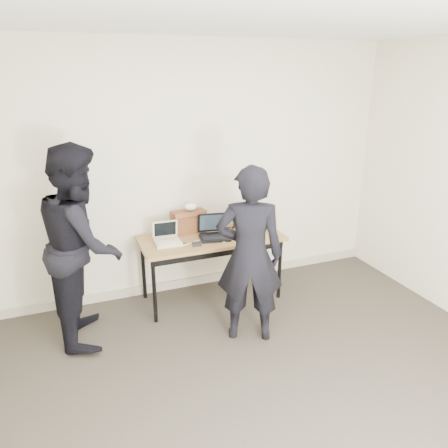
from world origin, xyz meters
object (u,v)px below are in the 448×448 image
laptop_beige (167,239)px  laptop_center (214,232)px  laptop_right (250,223)px  equipment_box (258,218)px  leather_satchel (189,221)px  person_typist (250,256)px  person_observer (82,244)px  desk (212,242)px

laptop_beige → laptop_center: size_ratio=0.74×
laptop_center → laptop_right: 0.48m
laptop_right → equipment_box: laptop_right is taller
laptop_beige → leather_satchel: bearing=38.1°
person_typist → person_observer: 1.51m
laptop_center → leather_satchel: leather_satchel is taller
laptop_beige → laptop_right: (0.96, 0.10, 0.01)m
laptop_beige → laptop_center: laptop_center is taller
desk → laptop_beige: size_ratio=5.58×
equipment_box → desk: bearing=-163.1°
laptop_center → desk: bearing=-170.7°
equipment_box → person_typist: (-0.56, -0.99, 0.04)m
desk → laptop_beige: bearing=178.5°
leather_satchel → person_observer: size_ratio=0.21×
laptop_center → person_observer: (-1.33, -0.20, 0.14)m
person_observer → laptop_center: bearing=-75.1°
laptop_center → person_observer: size_ratio=0.20×
desk → laptop_center: bearing=-1.1°
leather_satchel → equipment_box: 0.81m
leather_satchel → laptop_right: bearing=-14.9°
leather_satchel → equipment_box: bearing=-7.8°
desk → person_observer: person_observer is taller
desk → leather_satchel: leather_satchel is taller
laptop_center → equipment_box: size_ratio=1.50×
laptop_beige → laptop_right: size_ratio=0.59×
leather_satchel → person_typist: size_ratio=0.23×
desk → laptop_center: (0.03, -0.00, 0.11)m
leather_satchel → desk: bearing=-57.0°
laptop_beige → laptop_center: bearing=0.5°
laptop_center → person_observer: person_observer is taller
leather_satchel → person_typist: (0.25, -1.03, -0.02)m
desk → equipment_box: equipment_box is taller
equipment_box → person_typist: bearing=-119.4°
laptop_center → laptop_right: size_ratio=0.79×
leather_satchel → equipment_box: size_ratio=1.56×
desk → laptop_beige: (-0.47, 0.01, 0.10)m
desk → laptop_center: size_ratio=4.15×
laptop_beige → person_observer: (-0.83, -0.21, 0.15)m
laptop_right → person_observer: bearing=145.9°
desk → equipment_box: size_ratio=6.23×
equipment_box → person_observer: 1.98m
desk → laptop_right: laptop_right is taller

